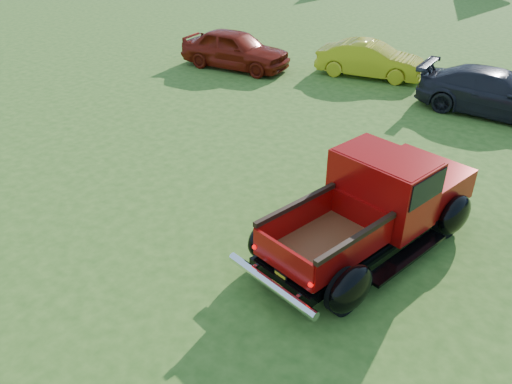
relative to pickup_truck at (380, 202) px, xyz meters
The scene contains 5 objects.
ground 2.60m from the pickup_truck, 148.35° to the right, with size 120.00×120.00×0.00m, color #305418.
pickup_truck is the anchor object (origin of this frame).
show_car_red 11.06m from the pickup_truck, 141.01° to the left, with size 1.61×4.01×1.37m, color maroon.
show_car_yellow 9.80m from the pickup_truck, 115.38° to the left, with size 1.25×3.60×1.19m, color gold.
show_car_grey 7.70m from the pickup_truck, 88.77° to the left, with size 1.75×4.31×1.25m, color black.
Camera 1 is at (4.66, -6.00, 5.41)m, focal length 35.00 mm.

